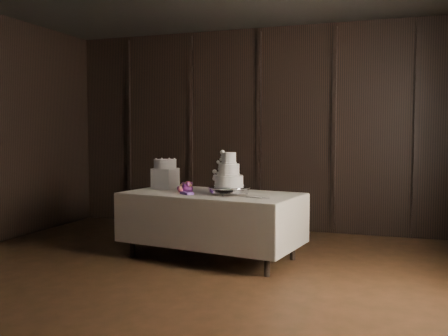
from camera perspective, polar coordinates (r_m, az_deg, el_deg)
room at (r=4.22m, az=-8.25°, el=4.73°), size 6.08×7.08×3.08m
display_table at (r=5.77m, az=-1.42°, el=-6.25°), size 2.13×1.34×0.76m
cake_stand at (r=5.56m, az=0.56°, el=-2.59°), size 0.60×0.60×0.09m
wedding_cake at (r=5.53m, az=0.24°, el=-0.59°), size 0.36×0.32×0.38m
bouquet at (r=5.71m, az=-4.26°, el=-2.32°), size 0.43×0.45×0.17m
box_pedestal at (r=6.21m, az=-6.73°, el=-1.19°), size 0.29×0.29×0.25m
small_cake at (r=6.19m, az=-6.74°, el=0.48°), size 0.28×0.28×0.11m
cake_knife at (r=5.27m, az=3.03°, el=-3.39°), size 0.36×0.12×0.01m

